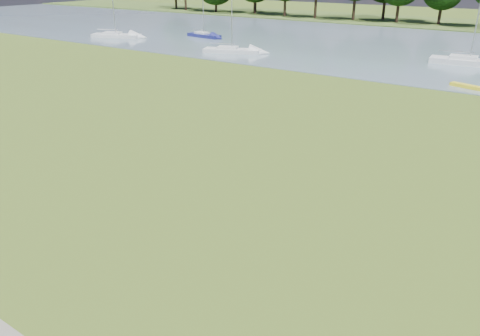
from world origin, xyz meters
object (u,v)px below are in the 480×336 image
Objects in this scene: kayak at (467,86)px; sailboat_5 at (115,34)px; sailboat_2 at (204,34)px; sailboat_0 at (469,60)px; sailboat_3 at (231,49)px.

kayak is 0.30× the size of sailboat_5.
sailboat_2 is 12.19m from sailboat_5.
sailboat_0 is 44.66m from sailboat_5.
sailboat_0 is (-1.89, 10.63, 0.37)m from kayak.
sailboat_5 reaches higher than sailboat_2.
sailboat_3 is at bearing -168.10° from sailboat_0.
sailboat_2 reaches higher than kayak.
sailboat_5 is at bearing -136.01° from sailboat_2.
sailboat_5 reaches higher than kayak.
sailboat_0 is 24.82m from sailboat_3.
kayak is 10.80m from sailboat_0.
kayak is 0.29× the size of sailboat_0.
kayak is 0.34× the size of sailboat_3.
sailboat_0 is 1.03× the size of sailboat_5.
sailboat_3 reaches higher than kayak.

